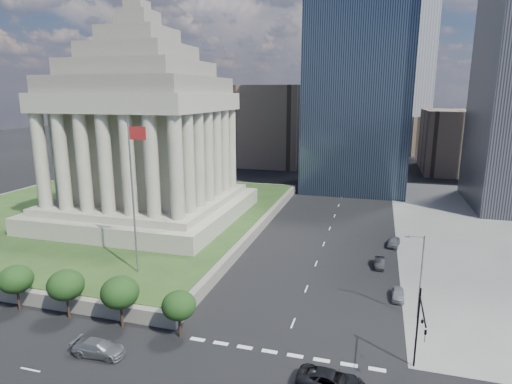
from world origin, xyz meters
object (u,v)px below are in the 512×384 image
(street_lamp_north, at_px, (420,272))
(parked_sedan_mid, at_px, (379,263))
(flagpole, at_px, (134,190))
(parked_sedan_near, at_px, (398,294))
(suv_grey, at_px, (99,348))
(parked_sedan_far, at_px, (394,242))
(war_memorial, at_px, (143,115))
(traffic_signal_ne, at_px, (420,326))
(pickup_truck, at_px, (331,381))

(street_lamp_north, relative_size, parked_sedan_mid, 2.47)
(flagpole, bearing_deg, street_lamp_north, 1.63)
(parked_sedan_near, height_order, parked_sedan_mid, parked_sedan_mid)
(street_lamp_north, distance_m, suv_grey, 34.91)
(suv_grey, relative_size, parked_sedan_far, 1.22)
(war_memorial, distance_m, parked_sedan_mid, 48.72)
(traffic_signal_ne, bearing_deg, flagpole, 163.29)
(suv_grey, bearing_deg, traffic_signal_ne, -83.31)
(war_memorial, xyz_separation_m, flagpole, (12.17, -24.00, -8.29))
(flagpole, bearing_deg, parked_sedan_mid, 26.25)
(parked_sedan_near, bearing_deg, street_lamp_north, -66.37)
(street_lamp_north, height_order, parked_sedan_near, street_lamp_north)
(pickup_truck, xyz_separation_m, parked_sedan_near, (6.16, 19.37, -0.19))
(flagpole, bearing_deg, war_memorial, 116.89)
(flagpole, height_order, parked_sedan_far, flagpole)
(street_lamp_north, bearing_deg, suv_grey, -151.98)
(parked_sedan_near, bearing_deg, pickup_truck, -106.69)
(street_lamp_north, xyz_separation_m, parked_sedan_near, (-1.83, 4.37, -5.01))
(pickup_truck, bearing_deg, parked_sedan_far, -3.61)
(suv_grey, bearing_deg, flagpole, 14.20)
(traffic_signal_ne, xyz_separation_m, parked_sedan_far, (-1.02, 35.55, -4.50))
(flagpole, relative_size, pickup_truck, 3.33)
(flagpole, bearing_deg, suv_grey, -73.06)
(parked_sedan_far, bearing_deg, traffic_signal_ne, -79.10)
(war_memorial, relative_size, flagpole, 1.95)
(traffic_signal_ne, bearing_deg, war_memorial, 143.58)
(war_memorial, distance_m, parked_sedan_near, 53.37)
(war_memorial, bearing_deg, flagpole, -63.11)
(suv_grey, distance_m, parked_sedan_mid, 40.39)
(suv_grey, bearing_deg, war_memorial, 20.46)
(street_lamp_north, distance_m, pickup_truck, 17.67)
(flagpole, distance_m, street_lamp_north, 35.95)
(traffic_signal_ne, distance_m, pickup_truck, 9.19)
(flagpole, xyz_separation_m, parked_sedan_near, (33.33, 5.37, -12.47))
(street_lamp_north, height_order, parked_sedan_far, street_lamp_north)
(street_lamp_north, relative_size, parked_sedan_far, 2.29)
(war_memorial, distance_m, pickup_truck, 58.44)
(street_lamp_north, xyz_separation_m, suv_grey, (-30.52, -16.24, -4.89))
(flagpole, relative_size, suv_grey, 3.74)
(suv_grey, distance_m, parked_sedan_far, 49.60)
(flagpole, xyz_separation_m, suv_grey, (4.64, -15.24, -12.34))
(war_memorial, distance_m, flagpole, 28.16)
(war_memorial, height_order, suv_grey, war_memorial)
(flagpole, distance_m, pickup_truck, 32.94)
(war_memorial, bearing_deg, street_lamp_north, -25.92)
(street_lamp_north, height_order, parked_sedan_mid, street_lamp_north)
(war_memorial, xyz_separation_m, street_lamp_north, (47.33, -23.00, -15.74))
(war_memorial, height_order, street_lamp_north, war_memorial)
(war_memorial, bearing_deg, parked_sedan_near, -22.26)
(war_memorial, height_order, parked_sedan_near, war_memorial)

